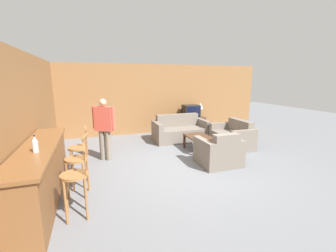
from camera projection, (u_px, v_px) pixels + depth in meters
name	position (u px, v px, depth m)	size (l,w,h in m)	color
ground_plane	(186.00, 167.00, 5.35)	(24.00, 24.00, 0.00)	slate
wall_back	(148.00, 99.00, 8.54)	(9.40, 0.08, 2.60)	olive
wall_left	(38.00, 112.00, 5.31)	(0.08, 8.73, 2.60)	olive
bar_counter	(42.00, 174.00, 3.79)	(0.55, 2.82, 1.00)	brown
bar_chair_near	(76.00, 180.00, 3.32)	(0.42, 0.42, 1.11)	#996638
bar_chair_mid	(78.00, 164.00, 3.97)	(0.48, 0.48, 1.11)	#996638
bar_chair_far	(79.00, 152.00, 4.62)	(0.41, 0.41, 1.11)	#996638
couch_far	(180.00, 131.00, 7.66)	(1.82, 0.91, 0.86)	#70665B
armchair_near	(219.00, 153.00, 5.46)	(0.95, 0.86, 0.84)	#70665B
loveseat_right	(233.00, 137.00, 6.92)	(0.84, 1.33, 0.83)	#70665B
coffee_table	(198.00, 138.00, 6.54)	(0.64, 0.85, 0.44)	#472D1E
tv_unit	(191.00, 124.00, 8.87)	(1.06, 0.53, 0.60)	#513823
tv	(191.00, 111.00, 8.76)	(0.61, 0.49, 0.47)	black
bottle	(35.00, 144.00, 3.34)	(0.08, 0.08, 0.27)	silver
table_lamp	(200.00, 106.00, 8.85)	(0.22, 0.22, 0.54)	brown
person_by_window	(104.00, 126.00, 5.69)	(0.53, 0.37, 1.59)	#756B5B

